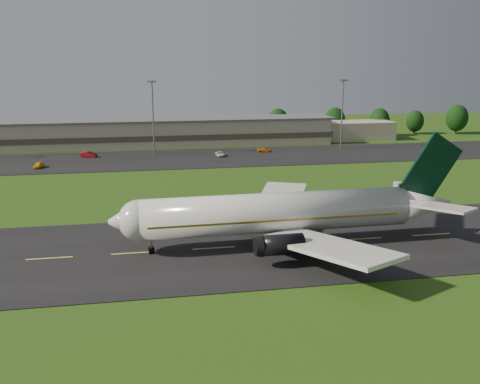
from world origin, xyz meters
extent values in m
plane|color=#1F4110|center=(0.00, 0.00, 0.00)|extent=(360.00, 360.00, 0.00)
cube|color=black|center=(0.00, 0.00, 0.05)|extent=(220.00, 30.00, 0.10)
cube|color=black|center=(0.00, 72.00, 0.05)|extent=(260.00, 30.00, 0.10)
cylinder|color=silver|center=(19.90, 0.00, 4.80)|extent=(38.10, 6.35, 5.60)
sphere|color=silver|center=(0.90, -0.38, 4.80)|extent=(5.60, 5.60, 5.60)
cone|color=silver|center=(-1.10, -0.42, 4.80)|extent=(4.11, 5.45, 5.38)
cone|color=silver|center=(42.39, 0.44, 4.80)|extent=(9.11, 5.66, 5.49)
cube|color=olive|center=(19.40, -0.01, 4.45)|extent=(35.10, 6.33, 0.28)
cube|color=black|center=(0.30, -0.39, 5.35)|extent=(2.06, 3.04, 0.65)
cube|color=silver|center=(23.61, -10.93, 3.30)|extent=(14.40, 20.15, 2.20)
cube|color=silver|center=(23.18, 11.07, 3.30)|extent=(13.82, 20.20, 2.20)
cube|color=silver|center=(42.49, -4.55, 5.70)|extent=(7.63, 9.37, 0.91)
cube|color=silver|center=(42.29, 5.44, 5.70)|extent=(7.41, 9.39, 0.91)
cube|color=black|center=(40.89, 0.42, 6.60)|extent=(5.01, 0.65, 3.00)
cube|color=black|center=(43.39, 0.46, 10.30)|extent=(9.44, 0.64, 10.55)
cylinder|color=black|center=(18.56, -8.03, 2.90)|extent=(5.65, 2.81, 2.70)
cylinder|color=black|center=(18.24, 7.97, 2.90)|extent=(5.65, 2.81, 2.70)
cube|color=beige|center=(0.00, 96.00, 4.00)|extent=(120.00, 15.00, 8.00)
cube|color=#4C4438|center=(0.00, 96.00, 3.20)|extent=(121.00, 15.40, 1.60)
cube|color=#595B60|center=(0.00, 96.00, 8.15)|extent=(122.00, 16.00, 0.50)
cube|color=beige|center=(70.00, 98.00, 3.00)|extent=(28.00, 11.00, 6.00)
cylinder|color=gray|center=(5.00, 80.00, 10.00)|extent=(0.44, 0.44, 20.00)
cube|color=gray|center=(5.00, 80.00, 20.10)|extent=(2.40, 1.20, 0.50)
cylinder|color=gray|center=(60.00, 80.00, 10.00)|extent=(0.44, 0.44, 20.00)
cube|color=gray|center=(60.00, 80.00, 20.10)|extent=(2.40, 1.20, 0.50)
cylinder|color=black|center=(-36.99, 106.34, 1.18)|extent=(0.56, 0.56, 2.36)
ellipsoid|color=black|center=(-36.99, 106.34, 4.07)|extent=(5.51, 5.51, 6.89)
cylinder|color=black|center=(47.02, 104.79, 1.59)|extent=(0.56, 0.56, 3.17)
ellipsoid|color=black|center=(47.02, 104.79, 5.46)|extent=(7.40, 7.40, 9.25)
cylinder|color=black|center=(67.99, 107.23, 1.56)|extent=(0.56, 0.56, 3.12)
ellipsoid|color=black|center=(67.99, 107.23, 5.38)|extent=(7.28, 7.28, 9.10)
cylinder|color=black|center=(83.43, 104.70, 1.51)|extent=(0.56, 0.56, 3.02)
ellipsoid|color=black|center=(83.43, 104.70, 5.21)|extent=(7.06, 7.06, 8.82)
cylinder|color=black|center=(98.30, 107.31, 1.32)|extent=(0.56, 0.56, 2.65)
ellipsoid|color=black|center=(98.30, 107.31, 4.56)|extent=(6.17, 6.17, 7.72)
cylinder|color=black|center=(113.39, 105.14, 1.64)|extent=(0.56, 0.56, 3.27)
ellipsoid|color=black|center=(113.39, 105.14, 5.64)|extent=(7.64, 7.64, 9.54)
imported|color=#E9B00D|center=(-23.38, 65.08, 0.80)|extent=(2.38, 4.35, 1.40)
imported|color=maroon|center=(-12.72, 78.29, 0.85)|extent=(4.80, 2.86, 1.49)
imported|color=silver|center=(22.65, 73.37, 0.72)|extent=(2.17, 4.50, 1.23)
imported|color=#C2760B|center=(36.10, 77.96, 0.69)|extent=(4.30, 2.42, 1.18)
camera|label=1|loc=(1.81, -70.05, 25.46)|focal=40.00mm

